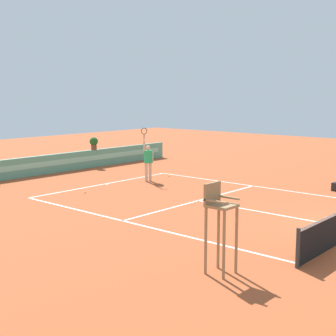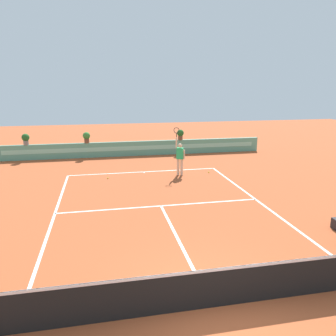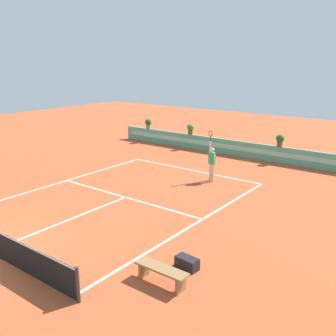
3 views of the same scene
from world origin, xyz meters
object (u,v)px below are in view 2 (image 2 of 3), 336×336
potted_plant_far_left (26,139)px  potted_plant_left (86,137)px  potted_plant_right (180,134)px  tennis_player (180,156)px  tennis_ball_mid_court (108,178)px  tennis_ball_near_baseline (209,172)px

potted_plant_far_left → potted_plant_left: same height
potted_plant_far_left → potted_plant_right: bearing=0.0°
potted_plant_far_left → potted_plant_right: same height
potted_plant_left → potted_plant_right: same height
tennis_player → tennis_ball_mid_court: size_ratio=38.01×
tennis_ball_mid_court → potted_plant_right: (5.20, 5.49, 1.38)m
tennis_player → potted_plant_far_left: 10.45m
tennis_player → tennis_ball_near_baseline: tennis_player is taller
potted_plant_right → tennis_ball_near_baseline: bearing=-86.4°
tennis_player → potted_plant_right: size_ratio=3.57×
tennis_ball_near_baseline → potted_plant_far_left: potted_plant_far_left is taller
tennis_ball_near_baseline → potted_plant_far_left: size_ratio=0.09×
tennis_ball_mid_court → potted_plant_left: size_ratio=0.09×
tennis_ball_mid_court → potted_plant_right: bearing=46.6°
tennis_ball_near_baseline → potted_plant_right: 5.58m
tennis_ball_mid_court → potted_plant_right: potted_plant_right is taller
tennis_player → tennis_ball_mid_court: 3.98m
tennis_ball_near_baseline → potted_plant_left: size_ratio=0.09×
tennis_player → potted_plant_left: 7.51m
tennis_ball_mid_court → potted_plant_far_left: potted_plant_far_left is taller
tennis_player → potted_plant_right: (1.35, 5.55, 0.36)m
tennis_player → potted_plant_far_left: size_ratio=3.57×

